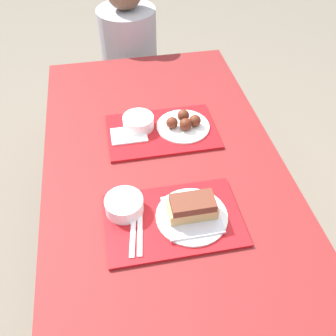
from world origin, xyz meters
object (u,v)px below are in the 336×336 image
tray_near (173,220)px  bowl_coleslaw_far (138,121)px  bowl_coleslaw_near (124,204)px  person_seated_across (128,43)px  brisket_sandwich_plate (192,211)px  wings_plate_far (184,123)px  tray_far (162,132)px

tray_near → bowl_coleslaw_far: 0.49m
bowl_coleslaw_near → person_seated_across: size_ratio=0.19×
brisket_sandwich_plate → wings_plate_far: brisket_sandwich_plate is taller
bowl_coleslaw_near → bowl_coleslaw_far: same height
bowl_coleslaw_near → person_seated_across: (0.15, 1.24, -0.07)m
bowl_coleslaw_near → person_seated_across: bearing=83.2°
tray_far → bowl_coleslaw_near: (-0.19, -0.38, 0.03)m
bowl_coleslaw_far → tray_near: bearing=-84.2°
bowl_coleslaw_near → bowl_coleslaw_far: (0.10, 0.42, 0.00)m
tray_far → brisket_sandwich_plate: 0.46m
wings_plate_far → person_seated_across: size_ratio=0.33×
tray_near → person_seated_across: (-0.00, 1.30, -0.03)m
bowl_coleslaw_near → bowl_coleslaw_far: bearing=76.4°
tray_far → brisket_sandwich_plate: (0.02, -0.45, 0.04)m
wings_plate_far → bowl_coleslaw_near: bearing=-126.3°
tray_far → bowl_coleslaw_far: size_ratio=3.50×
bowl_coleslaw_far → person_seated_across: (0.05, 0.81, -0.07)m
tray_near → bowl_coleslaw_near: size_ratio=3.50×
bowl_coleslaw_near → wings_plate_far: size_ratio=0.58×
bowl_coleslaw_near → bowl_coleslaw_far: 0.44m
tray_near → person_seated_across: 1.30m
tray_near → wings_plate_far: wings_plate_far is taller
person_seated_across → brisket_sandwich_plate: bearing=-87.2°
tray_far → bowl_coleslaw_near: bowl_coleslaw_near is taller
tray_near → tray_far: (0.04, 0.45, 0.00)m
bowl_coleslaw_far → wings_plate_far: 0.19m
tray_near → bowl_coleslaw_near: bowl_coleslaw_near is taller
person_seated_across → tray_far: bearing=-86.9°
bowl_coleslaw_far → bowl_coleslaw_near: bearing=-103.6°
brisket_sandwich_plate → wings_plate_far: size_ratio=1.08×
brisket_sandwich_plate → bowl_coleslaw_far: brisket_sandwich_plate is taller
brisket_sandwich_plate → wings_plate_far: (0.07, 0.46, -0.01)m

